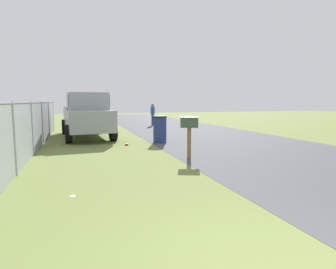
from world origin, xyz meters
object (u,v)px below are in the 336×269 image
(mailbox, at_px, (189,125))
(pickup_truck, at_px, (86,114))
(trash_bin, at_px, (160,129))
(pedestrian, at_px, (153,113))

(mailbox, height_order, pickup_truck, pickup_truck)
(pickup_truck, bearing_deg, mailbox, 19.07)
(pickup_truck, height_order, trash_bin, pickup_truck)
(pedestrian, bearing_deg, trash_bin, 107.66)
(mailbox, relative_size, trash_bin, 1.13)
(mailbox, xyz_separation_m, trash_bin, (3.50, -0.11, -0.45))
(trash_bin, height_order, pedestrian, pedestrian)
(mailbox, bearing_deg, pedestrian, 11.86)
(pickup_truck, bearing_deg, pedestrian, 135.56)
(pedestrian, bearing_deg, mailbox, 110.80)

